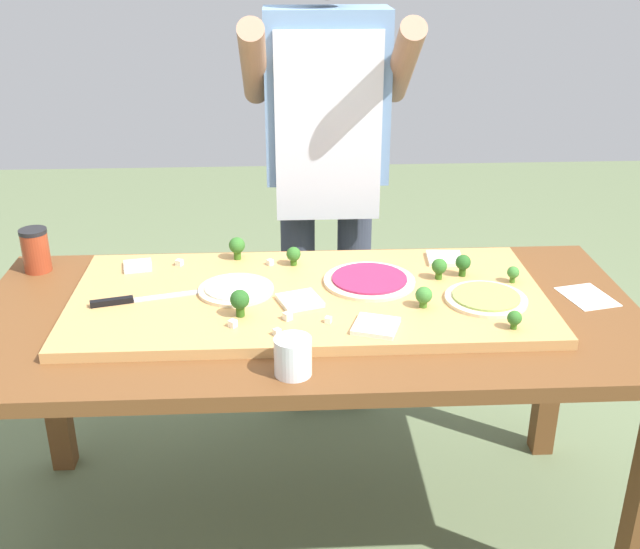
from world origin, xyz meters
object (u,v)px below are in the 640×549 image
at_px(cheese_crumble_f, 270,262).
at_px(broccoli_floret_center_right, 237,246).
at_px(prep_table, 309,340).
at_px(pizza_slice_far_left, 300,300).
at_px(cheese_crumble_a, 328,320).
at_px(broccoli_floret_back_mid, 463,263).
at_px(pizza_whole_pesto_green, 486,298).
at_px(sauce_jar, 36,250).
at_px(cheese_crumble_d, 233,324).
at_px(recipe_note, 587,297).
at_px(cheese_crumble_c, 179,263).
at_px(flour_cup, 293,358).
at_px(broccoli_floret_front_mid, 424,296).
at_px(chefs_knife, 133,299).
at_px(pizza_slice_center, 138,266).
at_px(broccoli_floret_back_right, 439,267).
at_px(broccoli_floret_front_left, 513,273).
at_px(pizza_slice_near_right, 445,258).
at_px(cook_center, 327,150).
at_px(broccoli_floret_front_right, 294,255).
at_px(pizza_slice_near_left, 376,326).
at_px(broccoli_floret_center_left, 514,319).
at_px(pizza_whole_beet_magenta, 369,280).
at_px(broccoli_floret_back_left, 240,301).
at_px(cheese_crumble_e, 277,332).
at_px(pizza_whole_white_garlic, 236,289).

bearing_deg(cheese_crumble_f, broccoli_floret_center_right, 152.96).
distance_m(prep_table, pizza_slice_far_left, 0.13).
bearing_deg(cheese_crumble_a, cheese_crumble_f, 111.69).
relative_size(prep_table, broccoli_floret_back_mid, 27.98).
distance_m(pizza_whole_pesto_green, sauce_jar, 1.30).
distance_m(cheese_crumble_d, recipe_note, 0.98).
xyz_separation_m(broccoli_floret_back_mid, cheese_crumble_d, (-0.63, -0.28, -0.03)).
distance_m(cheese_crumble_a, cheese_crumble_c, 0.56).
bearing_deg(flour_cup, broccoli_floret_front_mid, 37.81).
xyz_separation_m(chefs_knife, cheese_crumble_c, (0.09, 0.23, 0.00)).
distance_m(pizza_slice_center, cheese_crumble_c, 0.12).
bearing_deg(pizza_whole_pesto_green, flour_cup, -150.25).
relative_size(broccoli_floret_back_right, broccoli_floret_front_left, 1.27).
height_order(pizza_slice_near_right, cheese_crumble_a, cheese_crumble_a).
distance_m(pizza_slice_far_left, broccoli_floret_back_mid, 0.49).
height_order(broccoli_floret_front_mid, flour_cup, flour_cup).
relative_size(chefs_knife, cook_center, 0.18).
bearing_deg(flour_cup, broccoli_floret_back_mid, 43.16).
relative_size(broccoli_floret_front_right, cheese_crumble_f, 3.45).
xyz_separation_m(broccoli_floret_front_left, cook_center, (-0.48, 0.60, 0.20)).
distance_m(chefs_knife, cheese_crumble_a, 0.53).
bearing_deg(cook_center, pizza_slice_near_left, -85.15).
bearing_deg(sauce_jar, pizza_whole_pesto_green, -14.55).
relative_size(prep_table, broccoli_floret_center_left, 37.17).
bearing_deg(broccoli_floret_center_left, pizza_slice_near_right, 100.78).
height_order(prep_table, broccoli_floret_back_mid, broccoli_floret_back_mid).
bearing_deg(chefs_knife, cheese_crumble_f, 31.91).
height_order(pizza_slice_near_right, broccoli_floret_front_right, broccoli_floret_front_right).
distance_m(broccoli_floret_center_left, flour_cup, 0.56).
height_order(pizza_whole_pesto_green, broccoli_floret_front_right, broccoli_floret_front_right).
bearing_deg(broccoli_floret_back_mid, pizza_whole_beet_magenta, -172.88).
xyz_separation_m(broccoli_floret_back_right, broccoli_floret_back_left, (-0.54, -0.20, 0.01)).
height_order(pizza_whole_beet_magenta, cheese_crumble_e, same).
bearing_deg(recipe_note, broccoli_floret_back_left, -172.79).
height_order(broccoli_floret_center_left, recipe_note, broccoli_floret_center_left).
bearing_deg(broccoli_floret_back_left, broccoli_floret_back_right, 20.22).
bearing_deg(pizza_slice_near_right, broccoli_floret_center_left, -79.22).
relative_size(broccoli_floret_back_right, broccoli_floret_back_left, 0.84).
bearing_deg(broccoli_floret_center_right, broccoli_floret_center_left, -34.32).
distance_m(pizza_slice_near_right, cheese_crumble_d, 0.72).
bearing_deg(cook_center, broccoli_floret_front_left, -51.07).
distance_m(pizza_whole_white_garlic, recipe_note, 0.96).
relative_size(flour_cup, sauce_jar, 0.69).
bearing_deg(pizza_whole_beet_magenta, recipe_note, -6.25).
bearing_deg(chefs_knife, cook_center, 50.38).
bearing_deg(recipe_note, cheese_crumble_f, 166.82).
bearing_deg(sauce_jar, pizza_slice_near_right, -2.33).
xyz_separation_m(prep_table, chefs_knife, (-0.46, 0.02, 0.13)).
xyz_separation_m(pizza_slice_far_left, pizza_slice_near_left, (0.18, -0.15, 0.00)).
distance_m(pizza_slice_center, cook_center, 0.76).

